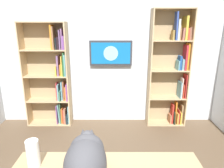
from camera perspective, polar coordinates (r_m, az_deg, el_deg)
The scene contains 6 objects.
wall_back at distance 4.02m, azimuth -1.25°, elevation 7.69°, with size 4.52×0.06×2.70m, color silver.
bookshelf_left at distance 4.07m, azimuth 16.86°, elevation 3.75°, with size 0.75×0.28×2.24m.
bookshelf_right at distance 4.10m, azimuth -16.42°, elevation 1.92°, with size 0.86×0.28×2.02m.
wall_mounted_tv at distance 3.92m, azimuth -0.34°, elevation 8.73°, with size 0.82×0.07×0.48m.
cat at distance 1.68m, azimuth -7.41°, elevation -20.26°, with size 0.33×0.61×0.37m.
paper_towel_roll at distance 1.96m, azimuth -21.46°, elevation -17.83°, with size 0.11×0.11×0.25m, color white.
Camera 1 is at (-0.09, 1.75, 1.93)m, focal length 32.29 mm.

